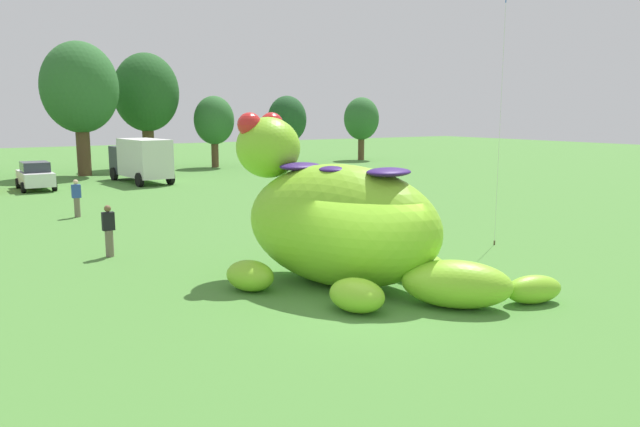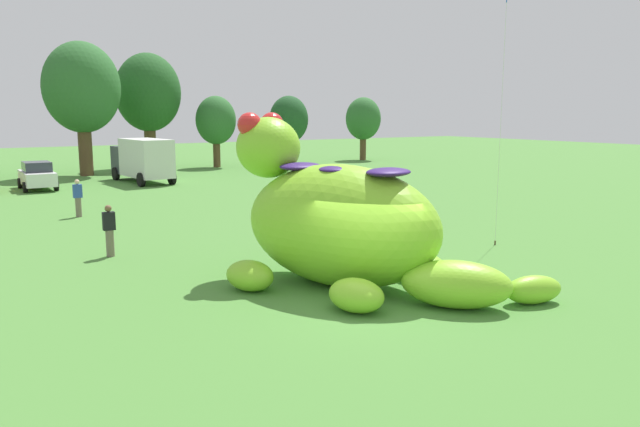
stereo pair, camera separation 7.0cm
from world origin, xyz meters
TOP-DOWN VIEW (x-y plane):
  - ground_plane at (0.00, 0.00)m, footprint 160.00×160.00m
  - giant_inflatable_creature at (0.47, 1.81)m, footprint 6.99×8.14m
  - car_white at (-3.38, 29.19)m, footprint 1.95×4.11m
  - box_truck at (3.26, 29.70)m, footprint 2.82×6.56m
  - tree_centre at (1.02, 36.51)m, footprint 5.54×5.54m
  - tree_centre_right at (7.01, 40.04)m, footprint 5.40×5.40m
  - tree_mid_right at (12.13, 37.95)m, footprint 3.44×3.44m
  - tree_right at (18.54, 36.56)m, footprint 3.48×3.48m
  - tree_far_right at (27.75, 37.86)m, footprint 3.48×3.48m
  - spectator_near_inflatable at (-3.32, 17.34)m, footprint 0.38×0.26m
  - spectator_mid_field at (7.31, 7.42)m, footprint 0.38×0.26m
  - spectator_by_cars at (-4.03, 8.64)m, footprint 0.38×0.26m

SIDE VIEW (x-z plane):
  - ground_plane at x=0.00m, z-range 0.00..0.00m
  - spectator_near_inflatable at x=-3.32m, z-range 0.00..1.71m
  - spectator_mid_field at x=7.31m, z-range 0.00..1.71m
  - spectator_by_cars at x=-4.03m, z-range 0.00..1.71m
  - car_white at x=-3.38m, z-range 0.00..1.72m
  - box_truck at x=3.26m, z-range 0.13..3.08m
  - giant_inflatable_creature at x=0.47m, z-range -0.63..4.06m
  - tree_mid_right at x=12.13m, z-range 0.94..7.04m
  - tree_right at x=18.54m, z-range 0.95..7.12m
  - tree_far_right at x=27.75m, z-range 0.95..7.14m
  - tree_centre_right at x=7.01m, z-range 1.48..11.07m
  - tree_centre at x=1.02m, z-range 1.52..11.36m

